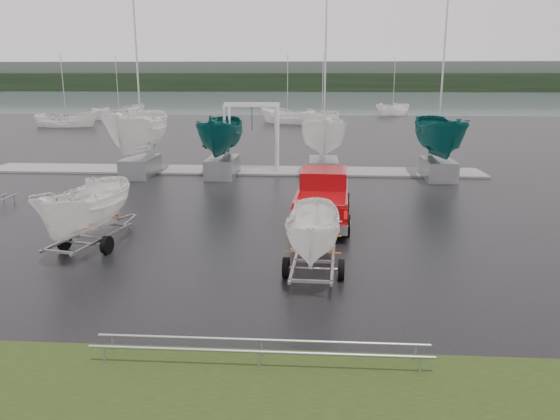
% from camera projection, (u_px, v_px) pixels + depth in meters
% --- Properties ---
extents(ground_plane, '(120.00, 120.00, 0.00)m').
position_uv_depth(ground_plane, '(181.00, 230.00, 20.72)').
color(ground_plane, black).
rests_on(ground_plane, ground).
extents(lake, '(300.00, 300.00, 0.00)m').
position_uv_depth(lake, '(293.00, 102.00, 117.52)').
color(lake, slate).
rests_on(lake, ground).
extents(grass_verge, '(40.00, 40.00, 0.00)m').
position_uv_depth(grass_verge, '(37.00, 395.00, 10.07)').
color(grass_verge, black).
rests_on(grass_verge, ground).
extents(dock, '(30.00, 3.00, 0.12)m').
position_uv_depth(dock, '(232.00, 170.00, 33.29)').
color(dock, gray).
rests_on(dock, ground).
extents(treeline, '(300.00, 8.00, 6.00)m').
position_uv_depth(treeline, '(302.00, 82.00, 184.56)').
color(treeline, black).
rests_on(treeline, ground).
extents(far_hill, '(300.00, 6.00, 10.00)m').
position_uv_depth(far_hill, '(303.00, 76.00, 191.82)').
color(far_hill, '#4C5651').
rests_on(far_hill, ground).
extents(pickup_truck, '(2.40, 5.97, 1.96)m').
position_uv_depth(pickup_truck, '(323.00, 195.00, 21.98)').
color(pickup_truck, maroon).
rests_on(pickup_truck, ground).
extents(trailer_hitched, '(1.81, 3.65, 4.64)m').
position_uv_depth(trailer_hitched, '(315.00, 192.00, 15.41)').
color(trailer_hitched, gray).
rests_on(trailer_hitched, ground).
extents(trailer_parked, '(2.08, 3.75, 5.23)m').
position_uv_depth(trailer_parked, '(82.00, 167.00, 17.69)').
color(trailer_parked, gray).
rests_on(trailer_parked, ground).
extents(boat_hoist, '(3.30, 2.18, 4.12)m').
position_uv_depth(boat_hoist, '(252.00, 127.00, 32.57)').
color(boat_hoist, silver).
rests_on(boat_hoist, ground).
extents(keelboat_0, '(2.70, 3.20, 10.88)m').
position_uv_depth(keelboat_0, '(136.00, 101.00, 30.65)').
color(keelboat_0, gray).
rests_on(keelboat_0, ground).
extents(keelboat_1, '(2.34, 3.20, 7.31)m').
position_uv_depth(keelboat_1, '(221.00, 112.00, 30.68)').
color(keelboat_1, gray).
rests_on(keelboat_1, ground).
extents(keelboat_2, '(2.50, 3.20, 10.67)m').
position_uv_depth(keelboat_2, '(325.00, 107.00, 30.05)').
color(keelboat_2, gray).
rests_on(keelboat_2, ground).
extents(keelboat_3, '(2.43, 3.20, 10.60)m').
position_uv_depth(keelboat_3, '(442.00, 110.00, 29.95)').
color(keelboat_3, gray).
rests_on(keelboat_3, ground).
extents(mast_rack_2, '(7.00, 0.56, 0.06)m').
position_uv_depth(mast_rack_2, '(260.00, 346.00, 11.18)').
color(mast_rack_2, gray).
rests_on(mast_rack_2, ground).
extents(moored_boat_0, '(3.01, 2.95, 11.51)m').
position_uv_depth(moored_boat_0, '(67.00, 127.00, 61.31)').
color(moored_boat_0, white).
rests_on(moored_boat_0, ground).
extents(moored_boat_1, '(4.15, 4.12, 11.96)m').
position_uv_depth(moored_boat_1, '(287.00, 123.00, 65.46)').
color(moored_boat_1, white).
rests_on(moored_boat_1, ground).
extents(moored_boat_2, '(3.63, 3.66, 11.55)m').
position_uv_depth(moored_boat_2, '(322.00, 126.00, 62.68)').
color(moored_boat_2, white).
rests_on(moored_boat_2, ground).
extents(moored_boat_3, '(3.82, 3.83, 11.55)m').
position_uv_depth(moored_boat_3, '(393.00, 115.00, 79.01)').
color(moored_boat_3, white).
rests_on(moored_boat_3, ground).
extents(moored_boat_4, '(3.95, 3.95, 11.67)m').
position_uv_depth(moored_boat_4, '(120.00, 119.00, 72.32)').
color(moored_boat_4, white).
rests_on(moored_boat_4, ground).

